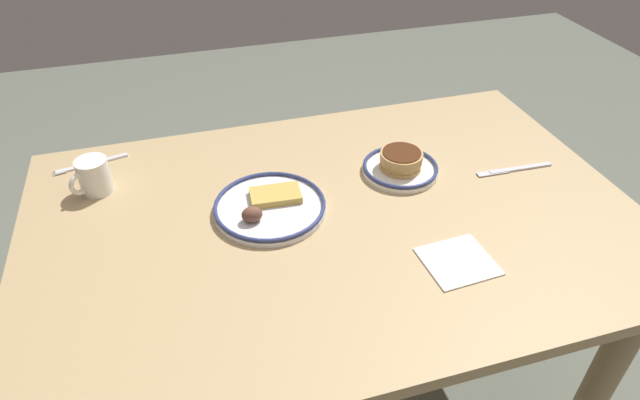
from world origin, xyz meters
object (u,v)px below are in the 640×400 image
object	(u,v)px
plate_center_pancakes	(269,206)
coffee_mug	(93,176)
butter_knife	(514,169)
paper_napkin	(458,261)
fork_near	(91,164)
plate_near_main	(401,165)

from	to	relation	value
plate_center_pancakes	coffee_mug	xyz separation A→B (m)	(0.41, -0.21, 0.03)
coffee_mug	butter_knife	distance (m)	1.12
coffee_mug	paper_napkin	xyz separation A→B (m)	(-0.77, 0.50, -0.05)
coffee_mug	butter_knife	bearing A→B (deg)	168.63
plate_center_pancakes	fork_near	size ratio (longest dim) A/B	1.41
coffee_mug	fork_near	size ratio (longest dim) A/B	0.51
plate_center_pancakes	plate_near_main	bearing A→B (deg)	-170.15
plate_center_pancakes	butter_knife	bearing A→B (deg)	178.84
fork_near	butter_knife	world-z (taller)	same
plate_center_pancakes	fork_near	bearing A→B (deg)	-37.94
plate_center_pancakes	coffee_mug	world-z (taller)	coffee_mug
paper_napkin	fork_near	size ratio (longest dim) A/B	0.76
plate_near_main	fork_near	distance (m)	0.86
plate_center_pancakes	fork_near	xyz separation A→B (m)	(0.44, -0.34, -0.01)
coffee_mug	paper_napkin	world-z (taller)	coffee_mug
plate_near_main	fork_near	world-z (taller)	plate_near_main
plate_near_main	coffee_mug	xyz separation A→B (m)	(0.79, -0.14, 0.02)
fork_near	butter_knife	xyz separation A→B (m)	(-1.12, 0.35, -0.00)
paper_napkin	butter_knife	bearing A→B (deg)	-138.65
plate_near_main	butter_knife	xyz separation A→B (m)	(-0.31, 0.08, -0.02)
coffee_mug	paper_napkin	bearing A→B (deg)	147.09
plate_center_pancakes	coffee_mug	distance (m)	0.46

